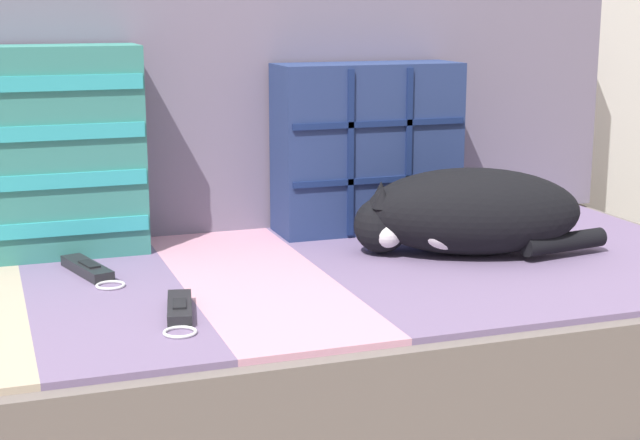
% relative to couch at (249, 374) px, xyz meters
% --- Properties ---
extents(couch, '(1.86, 0.91, 0.37)m').
position_rel_couch_xyz_m(couch, '(0.00, 0.00, 0.00)').
color(couch, '#3D3838').
rests_on(couch, ground_plane).
extents(sofa_backrest, '(1.83, 0.14, 0.47)m').
position_rel_couch_xyz_m(sofa_backrest, '(-0.00, 0.38, 0.42)').
color(sofa_backrest, slate).
rests_on(sofa_backrest, couch).
extents(throw_pillow_quilted, '(0.38, 0.14, 0.34)m').
position_rel_couch_xyz_m(throw_pillow_quilted, '(0.32, 0.24, 0.36)').
color(throw_pillow_quilted, navy).
rests_on(throw_pillow_quilted, couch).
extents(throw_pillow_striped, '(0.38, 0.14, 0.38)m').
position_rel_couch_xyz_m(throw_pillow_striped, '(-0.33, 0.24, 0.38)').
color(throw_pillow_striped, '#337A70').
rests_on(throw_pillow_striped, couch).
extents(sleeping_cat, '(0.46, 0.32, 0.16)m').
position_rel_couch_xyz_m(sleeping_cat, '(0.41, -0.02, 0.27)').
color(sleeping_cat, black).
rests_on(sleeping_cat, couch).
extents(game_remote_near, '(0.08, 0.19, 0.02)m').
position_rel_couch_xyz_m(game_remote_near, '(-0.16, -0.21, 0.20)').
color(game_remote_near, black).
rests_on(game_remote_near, couch).
extents(game_remote_far, '(0.10, 0.21, 0.02)m').
position_rel_couch_xyz_m(game_remote_far, '(-0.26, 0.07, 0.20)').
color(game_remote_far, black).
rests_on(game_remote_far, couch).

